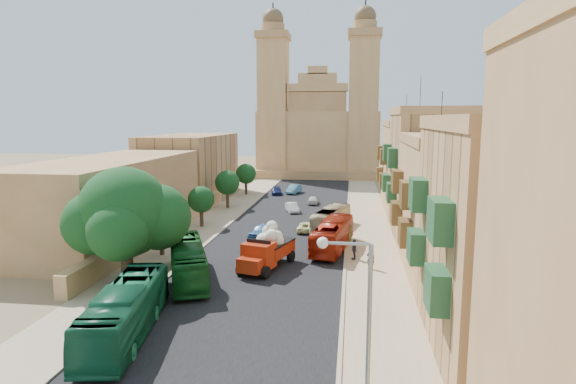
% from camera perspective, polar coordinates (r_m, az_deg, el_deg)
% --- Properties ---
extents(ground, '(260.00, 260.00, 0.00)m').
position_cam_1_polar(ground, '(33.00, -6.18, -13.81)').
color(ground, brown).
extents(road_surface, '(14.00, 140.00, 0.01)m').
position_cam_1_polar(road_surface, '(61.34, 0.50, -3.13)').
color(road_surface, black).
rests_on(road_surface, ground).
extents(sidewalk_east, '(5.00, 140.00, 0.01)m').
position_cam_1_polar(sidewalk_east, '(60.92, 9.41, -3.33)').
color(sidewalk_east, tan).
rests_on(sidewalk_east, ground).
extents(sidewalk_west, '(5.00, 140.00, 0.01)m').
position_cam_1_polar(sidewalk_west, '(63.20, -8.09, -2.86)').
color(sidewalk_west, tan).
rests_on(sidewalk_west, ground).
extents(kerb_east, '(0.25, 140.00, 0.12)m').
position_cam_1_polar(kerb_east, '(60.88, 7.06, -3.23)').
color(kerb_east, tan).
rests_on(kerb_east, ground).
extents(kerb_west, '(0.25, 140.00, 0.12)m').
position_cam_1_polar(kerb_west, '(62.57, -5.89, -2.89)').
color(kerb_west, tan).
rests_on(kerb_west, ground).
extents(townhouse_a, '(9.00, 14.00, 16.40)m').
position_cam_1_polar(townhouse_a, '(28.58, 24.83, -4.65)').
color(townhouse_a, tan).
rests_on(townhouse_a, ground).
extents(townhouse_b, '(9.00, 14.00, 14.90)m').
position_cam_1_polar(townhouse_b, '(42.03, 19.19, -1.29)').
color(townhouse_b, '#AE804E').
rests_on(townhouse_b, ground).
extents(townhouse_c, '(9.00, 14.00, 17.40)m').
position_cam_1_polar(townhouse_c, '(55.52, 16.42, 2.48)').
color(townhouse_c, tan).
rests_on(townhouse_c, ground).
extents(townhouse_d, '(9.00, 14.00, 15.90)m').
position_cam_1_polar(townhouse_d, '(69.39, 14.66, 3.12)').
color(townhouse_d, '#AE804E').
rests_on(townhouse_d, ground).
extents(west_wall, '(1.00, 40.00, 1.80)m').
position_cam_1_polar(west_wall, '(54.70, -13.98, -3.90)').
color(west_wall, '#AE804E').
rests_on(west_wall, ground).
extents(west_building_low, '(10.00, 28.00, 8.40)m').
position_cam_1_polar(west_building_low, '(54.59, -20.26, -0.68)').
color(west_building_low, '#9A6F43').
rests_on(west_building_low, ground).
extents(west_building_mid, '(10.00, 22.00, 10.00)m').
position_cam_1_polar(west_building_mid, '(78.21, -11.41, 2.98)').
color(west_building_mid, tan).
rests_on(west_building_mid, ground).
extents(church, '(28.00, 22.50, 36.30)m').
position_cam_1_polar(church, '(108.48, 3.72, 7.09)').
color(church, '#AE804E').
rests_on(church, ground).
extents(ficus_tree, '(9.08, 8.35, 9.08)m').
position_cam_1_polar(ficus_tree, '(38.26, -18.70, -2.66)').
color(ficus_tree, '#35281A').
rests_on(ficus_tree, ground).
extents(street_tree_a, '(3.55, 3.55, 5.46)m').
position_cam_1_polar(street_tree_a, '(45.96, -14.86, -2.81)').
color(street_tree_a, '#35281A').
rests_on(street_tree_a, ground).
extents(street_tree_b, '(3.10, 3.10, 4.77)m').
position_cam_1_polar(street_tree_b, '(57.12, -10.26, -0.90)').
color(street_tree_b, '#35281A').
rests_on(street_tree_b, ground).
extents(street_tree_c, '(3.48, 3.48, 5.35)m').
position_cam_1_polar(street_tree_c, '(68.44, -7.21, 1.09)').
color(street_tree_c, '#35281A').
rests_on(street_tree_c, ground).
extents(street_tree_d, '(3.38, 3.38, 5.20)m').
position_cam_1_polar(street_tree_d, '(80.03, -5.02, 2.15)').
color(street_tree_d, '#35281A').
rests_on(street_tree_d, ground).
extents(streetlamp, '(2.11, 0.44, 8.22)m').
position_cam_1_polar(streetlamp, '(19.07, 8.13, -14.27)').
color(streetlamp, gray).
rests_on(streetlamp, ground).
extents(red_truck, '(4.27, 7.09, 3.92)m').
position_cam_1_polar(red_truck, '(40.96, -2.53, -6.70)').
color(red_truck, '#A3250C').
rests_on(red_truck, ground).
extents(olive_pickup, '(3.62, 5.09, 1.93)m').
position_cam_1_polar(olive_pickup, '(50.95, 5.49, -4.55)').
color(olive_pickup, '#35451A').
rests_on(olive_pickup, ground).
extents(bus_green_south, '(4.37, 11.32, 3.08)m').
position_cam_1_polar(bus_green_south, '(30.27, -18.68, -13.22)').
color(bus_green_south, '#115333').
rests_on(bus_green_south, ground).
extents(bus_green_north, '(6.33, 10.87, 2.98)m').
position_cam_1_polar(bus_green_north, '(39.02, -11.81, -8.03)').
color(bus_green_north, '#104D18').
rests_on(bus_green_north, ground).
extents(bus_red_east, '(3.95, 10.52, 2.86)m').
position_cam_1_polar(bus_red_east, '(46.81, 5.32, -5.13)').
color(bus_red_east, '#991C0A').
rests_on(bus_red_east, ground).
extents(bus_cream_east, '(4.42, 9.18, 2.49)m').
position_cam_1_polar(bus_cream_east, '(55.54, 5.15, -3.11)').
color(bus_cream_east, tan).
rests_on(bus_cream_east, ground).
extents(car_blue_a, '(2.70, 4.26, 1.35)m').
position_cam_1_polar(car_blue_a, '(51.88, -3.15, -4.58)').
color(car_blue_a, teal).
rests_on(car_blue_a, ground).
extents(car_white_a, '(2.48, 4.06, 1.26)m').
position_cam_1_polar(car_white_a, '(65.28, 0.51, -1.84)').
color(car_white_a, silver).
rests_on(car_white_a, ground).
extents(car_cream, '(1.79, 3.87, 1.08)m').
position_cam_1_polar(car_cream, '(54.23, 2.15, -4.14)').
color(car_cream, beige).
rests_on(car_cream, ground).
extents(car_dkblue, '(2.33, 4.28, 1.18)m').
position_cam_1_polar(car_dkblue, '(80.34, -1.37, 0.13)').
color(car_dkblue, '#101945').
rests_on(car_dkblue, ground).
extents(car_white_b, '(1.44, 3.56, 1.21)m').
position_cam_1_polar(car_white_b, '(71.50, 3.02, -0.94)').
color(car_white_b, silver).
rests_on(car_white_b, ground).
extents(car_blue_b, '(2.48, 4.56, 1.43)m').
position_cam_1_polar(car_blue_b, '(81.35, 0.70, 0.33)').
color(car_blue_b, teal).
rests_on(car_blue_b, ground).
extents(pedestrian_a, '(0.67, 0.45, 1.83)m').
position_cam_1_polar(pedestrian_a, '(41.53, 9.76, -7.77)').
color(pedestrian_a, '#252426').
rests_on(pedestrian_a, ground).
extents(pedestrian_c, '(0.68, 1.19, 1.91)m').
position_cam_1_polar(pedestrian_c, '(43.95, 7.84, -6.74)').
color(pedestrian_c, '#2D2C31').
rests_on(pedestrian_c, ground).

